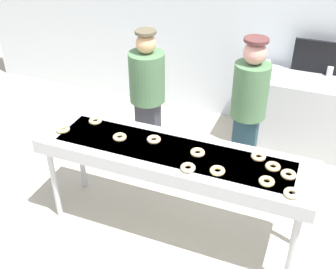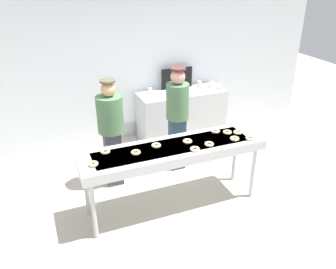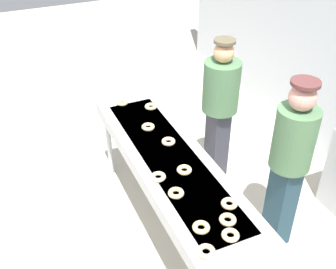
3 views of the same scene
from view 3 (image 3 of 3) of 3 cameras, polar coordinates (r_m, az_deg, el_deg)
ground_plane at (r=4.24m, az=0.29°, el=-13.41°), size 16.00×16.00×0.00m
fryer_conveyor at (r=3.64m, az=0.33°, el=-4.17°), size 2.48×0.65×0.94m
plain_donut_0 at (r=2.98m, az=4.60°, el=-12.67°), size 0.17×0.17×0.04m
plain_donut_1 at (r=3.37m, az=-1.35°, el=-5.87°), size 0.13×0.13×0.04m
plain_donut_2 at (r=3.76m, az=0.06°, el=-0.98°), size 0.17×0.17×0.04m
plain_donut_3 at (r=3.05m, az=8.25°, el=-11.56°), size 0.16×0.16×0.04m
plain_donut_4 at (r=4.40m, az=-6.35°, el=4.42°), size 0.16×0.16×0.04m
plain_donut_5 at (r=4.30m, az=-2.40°, el=3.88°), size 0.15×0.15×0.04m
plain_donut_6 at (r=3.97m, az=-2.76°, el=1.05°), size 0.14×0.14×0.04m
plain_donut_7 at (r=3.22m, az=1.11°, el=-8.09°), size 0.18×0.18×0.04m
plain_donut_8 at (r=3.44m, az=2.27°, el=-4.91°), size 0.18×0.18×0.04m
plain_donut_9 at (r=2.95m, az=8.61°, el=-13.58°), size 0.17×0.17×0.04m
plain_donut_10 at (r=3.17m, az=8.45°, el=-9.43°), size 0.18×0.18×0.04m
plain_donut_11 at (r=2.84m, az=5.29°, el=-15.78°), size 0.17×0.17×0.04m
worker_baker at (r=3.68m, az=16.52°, el=-3.02°), size 0.35×0.35×1.71m
worker_assistant at (r=4.37m, az=7.18°, el=4.37°), size 0.38×0.38×1.67m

